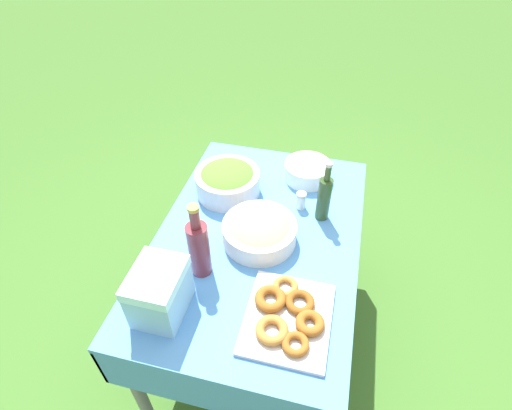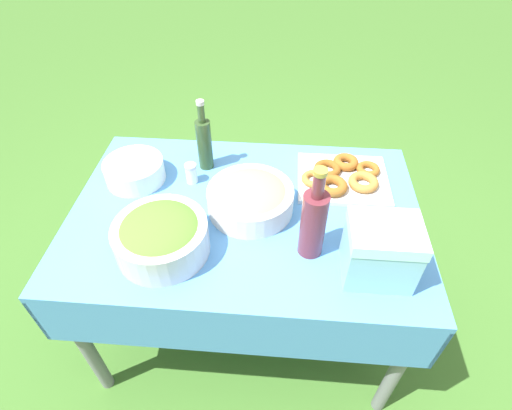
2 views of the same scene
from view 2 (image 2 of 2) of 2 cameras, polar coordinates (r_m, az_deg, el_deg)
The scene contains 10 objects.
ground_plane at distance 2.02m, azimuth -1.13°, elevation -15.71°, with size 14.00×14.00×0.00m, color #3D6B28.
picnic_table at distance 1.51m, azimuth -1.45°, elevation -3.53°, with size 1.26×0.84×0.73m.
salad_bowl at distance 1.29m, azimuth -13.41°, elevation -4.27°, with size 0.30×0.30×0.13m.
pasta_bowl at distance 1.41m, azimuth -0.80°, elevation 1.11°, with size 0.31×0.31×0.11m.
donut_platter at distance 1.58m, azimuth 12.24°, elevation 3.93°, with size 0.35×0.30×0.05m.
plate_stack at distance 1.61m, azimuth -16.94°, elevation 4.71°, with size 0.23×0.23×0.08m.
olive_oil_bottle at distance 1.58m, azimuth -7.40°, elevation 8.87°, with size 0.06×0.06×0.29m.
wine_bottle at distance 1.23m, azimuth 8.20°, elevation -2.41°, with size 0.08×0.08×0.33m.
cooler_box at distance 1.23m, azimuth 17.35°, elevation -6.28°, with size 0.21×0.17×0.20m.
salt_shaker at distance 1.55m, azimuth -9.23°, elevation 4.51°, with size 0.05×0.05×0.08m.
Camera 2 is at (-0.12, 1.02, 1.73)m, focal length 28.00 mm.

